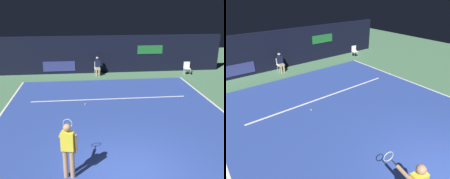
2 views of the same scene
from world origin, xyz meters
TOP-DOWN VIEW (x-y plane):
  - ground_plane at (0.00, 4.46)m, footprint 32.93×32.93m
  - court_surface at (0.00, 4.46)m, footprint 10.33×10.92m
  - line_sideline_left at (5.12, 4.46)m, footprint 0.10×10.92m
  - line_service at (0.00, 6.37)m, footprint 8.06×0.10m
  - back_wall at (-0.00, 11.89)m, footprint 17.11×0.33m
  - line_judge_on_chair at (-0.35, 11.17)m, footprint 0.44×0.53m
  - courtside_chair_near at (5.82, 10.68)m, footprint 0.49×0.47m
  - tennis_ball at (-1.27, 5.68)m, footprint 0.07×0.07m

SIDE VIEW (x-z plane):
  - ground_plane at x=0.00m, z-range 0.00..0.00m
  - court_surface at x=0.00m, z-range 0.00..0.01m
  - line_sideline_left at x=5.12m, z-range 0.01..0.02m
  - line_service at x=0.00m, z-range 0.01..0.02m
  - tennis_ball at x=-1.27m, z-range 0.01..0.08m
  - courtside_chair_near at x=5.82m, z-range 0.06..0.94m
  - line_judge_on_chair at x=-0.35m, z-range 0.03..1.35m
  - back_wall at x=0.00m, z-range 0.00..2.60m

